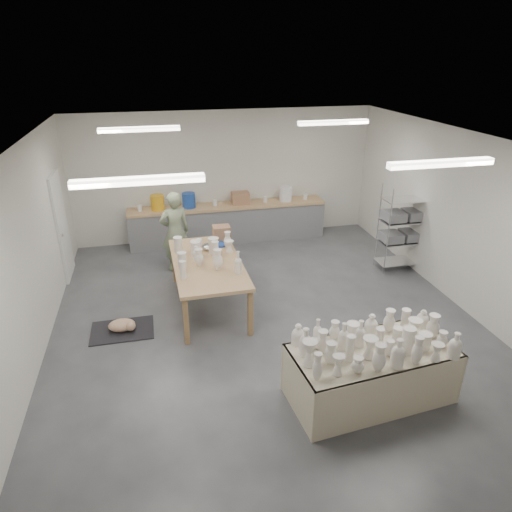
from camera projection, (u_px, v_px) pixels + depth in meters
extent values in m
plane|color=#424449|center=(266.00, 321.00, 7.75)|extent=(8.00, 8.00, 0.00)
cube|color=white|center=(268.00, 143.00, 6.51)|extent=(7.00, 8.00, 0.02)
cube|color=silver|center=(225.00, 176.00, 10.67)|extent=(7.00, 0.02, 3.00)
cube|color=silver|center=(392.00, 428.00, 3.58)|extent=(7.00, 0.02, 3.00)
cube|color=silver|center=(26.00, 261.00, 6.41)|extent=(0.02, 8.00, 3.00)
cube|color=silver|center=(464.00, 222.00, 7.84)|extent=(0.02, 8.00, 3.00)
cube|color=white|center=(62.00, 227.00, 8.91)|extent=(0.05, 0.90, 2.10)
cube|color=white|center=(139.00, 181.00, 4.83)|extent=(1.40, 0.12, 0.08)
cube|color=white|center=(441.00, 163.00, 5.57)|extent=(1.40, 0.12, 0.08)
cube|color=white|center=(139.00, 129.00, 7.93)|extent=(1.40, 0.12, 0.08)
cube|color=white|center=(333.00, 122.00, 8.67)|extent=(1.40, 0.12, 0.08)
cube|color=#AE7C54|center=(228.00, 206.00, 10.65)|extent=(4.60, 0.60, 0.06)
cube|color=slate|center=(228.00, 224.00, 10.84)|extent=(4.60, 0.55, 0.84)
cylinder|color=#F1AA1A|center=(158.00, 202.00, 10.24)|extent=(0.30, 0.30, 0.34)
cylinder|color=#1E45A4|center=(189.00, 200.00, 10.38)|extent=(0.30, 0.30, 0.34)
cylinder|color=white|center=(286.00, 194.00, 10.85)|extent=(0.30, 0.30, 0.34)
cube|color=#946547|center=(240.00, 198.00, 10.64)|extent=(0.40, 0.30, 0.28)
cylinder|color=white|center=(140.00, 208.00, 10.20)|extent=(0.10, 0.10, 0.14)
cylinder|color=white|center=(215.00, 203.00, 10.55)|extent=(0.10, 0.10, 0.14)
cylinder|color=white|center=(265.00, 199.00, 10.79)|extent=(0.10, 0.10, 0.14)
cylinder|color=white|center=(305.00, 196.00, 11.00)|extent=(0.10, 0.10, 0.14)
cylinder|color=silver|center=(388.00, 233.00, 8.99)|extent=(0.02, 0.02, 1.80)
cylinder|color=silver|center=(427.00, 230.00, 9.16)|extent=(0.02, 0.02, 1.80)
cylinder|color=silver|center=(378.00, 226.00, 9.38)|extent=(0.02, 0.02, 1.80)
cylinder|color=silver|center=(415.00, 222.00, 9.55)|extent=(0.02, 0.02, 1.80)
cube|color=silver|center=(397.00, 261.00, 9.58)|extent=(0.88, 0.48, 0.02)
cube|color=silver|center=(400.00, 241.00, 9.40)|extent=(0.88, 0.48, 0.02)
cube|color=silver|center=(403.00, 221.00, 9.21)|extent=(0.88, 0.48, 0.02)
cube|color=silver|center=(406.00, 199.00, 9.02)|extent=(0.88, 0.48, 0.02)
cube|color=slate|center=(391.00, 237.00, 9.30)|extent=(0.38, 0.42, 0.18)
cube|color=slate|center=(411.00, 235.00, 9.39)|extent=(0.38, 0.42, 0.18)
cube|color=slate|center=(394.00, 216.00, 9.11)|extent=(0.38, 0.42, 0.18)
cube|color=slate|center=(414.00, 214.00, 9.20)|extent=(0.38, 0.42, 0.18)
cube|color=olive|center=(370.00, 376.00, 5.95)|extent=(1.93, 1.02, 0.64)
cube|color=#BEB593|center=(373.00, 351.00, 5.78)|extent=(2.19, 1.20, 0.03)
cube|color=#BEB593|center=(388.00, 399.00, 5.50)|extent=(2.10, 0.24, 0.74)
cube|color=#BEB593|center=(355.00, 352.00, 6.35)|extent=(2.10, 0.24, 0.74)
cube|color=#AE7C54|center=(207.00, 263.00, 7.88)|extent=(1.19, 2.33, 0.06)
cube|color=olive|center=(185.00, 321.00, 7.00)|extent=(0.08, 0.08, 0.81)
cube|color=olive|center=(249.00, 313.00, 7.20)|extent=(0.08, 0.08, 0.81)
cube|color=olive|center=(175.00, 263.00, 8.92)|extent=(0.08, 0.08, 0.81)
cube|color=olive|center=(226.00, 258.00, 9.13)|extent=(0.08, 0.08, 0.81)
ellipsoid|color=silver|center=(209.00, 247.00, 8.34)|extent=(0.26, 0.26, 0.12)
cylinder|color=#1E45A4|center=(220.00, 244.00, 8.53)|extent=(0.26, 0.26, 0.03)
cylinder|color=white|center=(199.00, 242.00, 8.51)|extent=(0.11, 0.11, 0.12)
cube|color=#946547|center=(222.00, 233.00, 8.71)|extent=(0.32, 0.26, 0.28)
cube|color=black|center=(122.00, 330.00, 7.47)|extent=(1.00, 0.70, 0.02)
ellipsoid|color=white|center=(122.00, 325.00, 7.43)|extent=(0.44, 0.31, 0.18)
sphere|color=white|center=(131.00, 326.00, 7.37)|extent=(0.16, 0.16, 0.16)
imported|color=gray|center=(175.00, 232.00, 9.23)|extent=(0.68, 0.51, 1.68)
cylinder|color=#A51722|center=(176.00, 252.00, 9.71)|extent=(0.35, 0.35, 0.04)
cylinder|color=silver|center=(183.00, 257.00, 9.81)|extent=(0.02, 0.02, 0.26)
cylinder|color=silver|center=(173.00, 256.00, 9.84)|extent=(0.02, 0.02, 0.26)
cylinder|color=silver|center=(175.00, 260.00, 9.65)|extent=(0.02, 0.02, 0.26)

